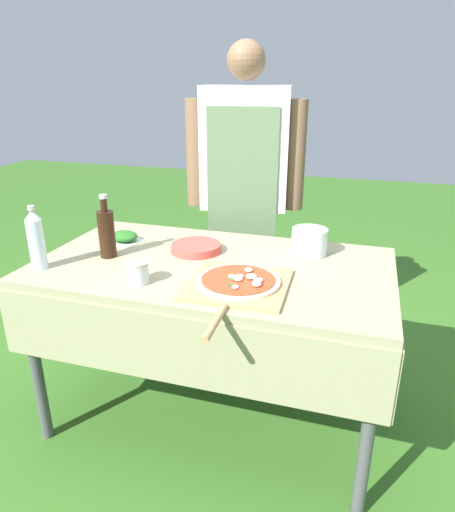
% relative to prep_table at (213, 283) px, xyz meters
% --- Properties ---
extents(ground_plane, '(12.00, 12.00, 0.00)m').
position_rel_prep_table_xyz_m(ground_plane, '(0.00, 0.00, -0.71)').
color(ground_plane, '#386B23').
extents(prep_table, '(1.51, 0.85, 0.80)m').
position_rel_prep_table_xyz_m(prep_table, '(0.00, 0.00, 0.00)').
color(prep_table, gray).
rests_on(prep_table, ground).
extents(person_cook, '(0.64, 0.27, 1.72)m').
position_rel_prep_table_xyz_m(person_cook, '(-0.05, 0.70, 0.31)').
color(person_cook, '#70604C').
rests_on(person_cook, ground).
extents(pizza_on_peel, '(0.39, 0.61, 0.05)m').
position_rel_prep_table_xyz_m(pizza_on_peel, '(0.17, -0.20, 0.11)').
color(pizza_on_peel, tan).
rests_on(pizza_on_peel, prep_table).
extents(oil_bottle, '(0.07, 0.07, 0.28)m').
position_rel_prep_table_xyz_m(oil_bottle, '(-0.47, -0.06, 0.20)').
color(oil_bottle, black).
rests_on(oil_bottle, prep_table).
extents(water_bottle, '(0.06, 0.06, 0.27)m').
position_rel_prep_table_xyz_m(water_bottle, '(-0.67, -0.26, 0.22)').
color(water_bottle, silver).
rests_on(water_bottle, prep_table).
extents(herb_container, '(0.20, 0.18, 0.05)m').
position_rel_prep_table_xyz_m(herb_container, '(-0.49, 0.13, 0.12)').
color(herb_container, silver).
rests_on(herb_container, prep_table).
extents(mixing_tub, '(0.16, 0.16, 0.12)m').
position_rel_prep_table_xyz_m(mixing_tub, '(0.38, 0.23, 0.15)').
color(mixing_tub, silver).
rests_on(mixing_tub, prep_table).
extents(plate_stack, '(0.23, 0.23, 0.03)m').
position_rel_prep_table_xyz_m(plate_stack, '(-0.12, 0.11, 0.11)').
color(plate_stack, '#DB4C42').
rests_on(plate_stack, prep_table).
extents(sauce_jar, '(0.09, 0.09, 0.09)m').
position_rel_prep_table_xyz_m(sauce_jar, '(-0.21, -0.27, 0.13)').
color(sauce_jar, silver).
rests_on(sauce_jar, prep_table).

